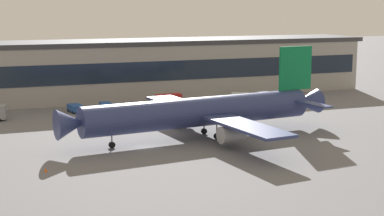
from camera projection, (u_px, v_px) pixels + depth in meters
name	position (u px, v px, depth m)	size (l,w,h in m)	color
ground_plane	(145.00, 147.00, 101.82)	(600.00, 600.00, 0.00)	slate
terminal_building	(83.00, 70.00, 152.49)	(161.18, 19.26, 15.31)	#9E9993
airliner	(204.00, 111.00, 108.46)	(54.60, 46.67, 16.38)	navy
follow_me_car	(240.00, 95.00, 153.31)	(4.78, 3.72, 1.85)	white
stair_truck	(169.00, 101.00, 139.28)	(6.04, 2.55, 3.55)	red
pushback_tractor	(75.00, 108.00, 135.13)	(3.28, 5.13, 1.75)	#2651A5
baggage_tug	(281.00, 97.00, 150.47)	(4.10, 3.71, 1.85)	red
crew_van	(107.00, 108.00, 132.83)	(2.43, 5.27, 2.55)	#2651A5
traffic_cone_0	(46.00, 170.00, 86.46)	(0.48, 0.48, 0.60)	#F2590C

